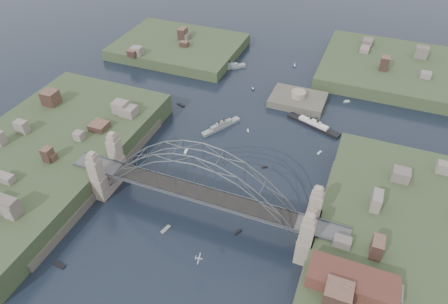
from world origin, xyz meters
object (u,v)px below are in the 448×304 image
wharf_shed (352,281)px  ocean_liner (313,125)px  bridge (200,184)px  naval_cruiser_near (221,126)px  fort_island (297,104)px  naval_cruiser_far (228,67)px

wharf_shed → ocean_liner: 74.06m
bridge → naval_cruiser_near: size_ratio=5.24×
fort_island → wharf_shed: wharf_shed is taller
fort_island → naval_cruiser_near: size_ratio=1.37×
fort_island → wharf_shed: (32.00, -84.00, 10.34)m
naval_cruiser_near → naval_cruiser_far: naval_cruiser_far is taller
fort_island → ocean_liner: fort_island is taller
naval_cruiser_near → wharf_shed: bearing=-45.8°
bridge → wharf_shed: 46.23m
wharf_shed → ocean_liner: bearing=107.8°
bridge → wharf_shed: bearing=-17.7°
naval_cruiser_far → ocean_liner: bearing=-33.2°
fort_island → naval_cruiser_far: size_ratio=1.51×
wharf_shed → naval_cruiser_near: size_ratio=1.25×
wharf_shed → bridge: bearing=162.3°
naval_cruiser_far → ocean_liner: 56.05m
fort_island → ocean_liner: size_ratio=1.02×
fort_island → bridge: bearing=-99.7°
wharf_shed → naval_cruiser_far: size_ratio=1.38×
wharf_shed → naval_cruiser_far: bearing=124.6°
bridge → ocean_liner: bridge is taller
fort_island → naval_cruiser_near: bearing=-129.4°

